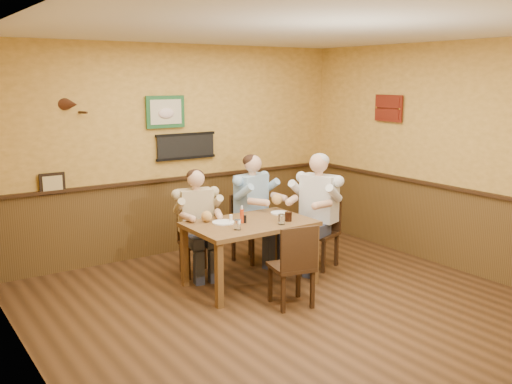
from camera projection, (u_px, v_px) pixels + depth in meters
room at (292, 145)px, 5.82m from camera, size 5.02×5.03×2.81m
dining_table at (250, 230)px, 6.49m from camera, size 1.40×0.90×0.75m
chair_back_left at (197, 242)px, 6.90m from camera, size 0.44×0.44×0.82m
chair_back_right at (251, 228)px, 7.41m from camera, size 0.50×0.50×0.88m
chair_right_end at (318, 232)px, 7.16m from camera, size 0.54×0.54×0.91m
chair_near_side at (291, 264)px, 5.94m from camera, size 0.49×0.49×0.89m
diner_tan_shirt at (196, 228)px, 6.86m from camera, size 0.62×0.62×1.16m
diner_blue_polo at (251, 214)px, 7.37m from camera, size 0.71×0.71×1.26m
diner_white_elder at (319, 217)px, 7.12m from camera, size 0.77×0.77×1.30m
water_glass_left at (238, 225)px, 6.13m from camera, size 0.09×0.09×0.11m
water_glass_mid at (281, 219)px, 6.36m from camera, size 0.08×0.08×0.12m
cola_tumbler at (288, 216)px, 6.50m from camera, size 0.11×0.11×0.11m
hot_sauce_bottle at (242, 215)px, 6.41m from camera, size 0.05×0.05×0.18m
salt_shaker at (231, 219)px, 6.45m from camera, size 0.04×0.04×0.09m
pepper_shaker at (245, 219)px, 6.43m from camera, size 0.04×0.04×0.09m
plate_far_left at (223, 222)px, 6.42m from camera, size 0.33×0.33×0.02m
plate_far_right at (280, 213)px, 6.87m from camera, size 0.25×0.25×0.02m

